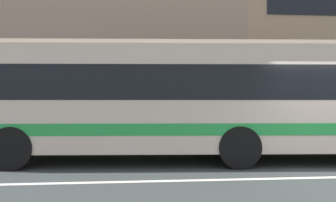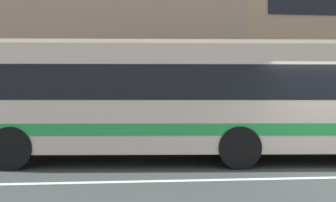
# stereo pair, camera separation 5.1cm
# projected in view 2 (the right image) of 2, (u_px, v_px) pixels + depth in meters

# --- Properties ---
(hedge_row_far) EXTENTS (12.84, 1.10, 0.85)m
(hedge_row_far) POSITION_uv_depth(u_px,v_px,m) (238.00, 130.00, 12.88)
(hedge_row_far) COLOR #31561B
(hedge_row_far) RESTS_ON ground_plane
(apartment_block_left) EXTENTS (25.61, 11.47, 13.85)m
(apartment_block_left) POSITION_uv_depth(u_px,v_px,m) (8.00, 9.00, 20.57)
(apartment_block_left) COLOR tan
(apartment_block_left) RESTS_ON ground_plane
(transit_bus) EXTENTS (11.31, 3.23, 3.04)m
(transit_bus) POSITION_uv_depth(u_px,v_px,m) (204.00, 97.00, 9.18)
(transit_bus) COLOR beige
(transit_bus) RESTS_ON ground_plane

